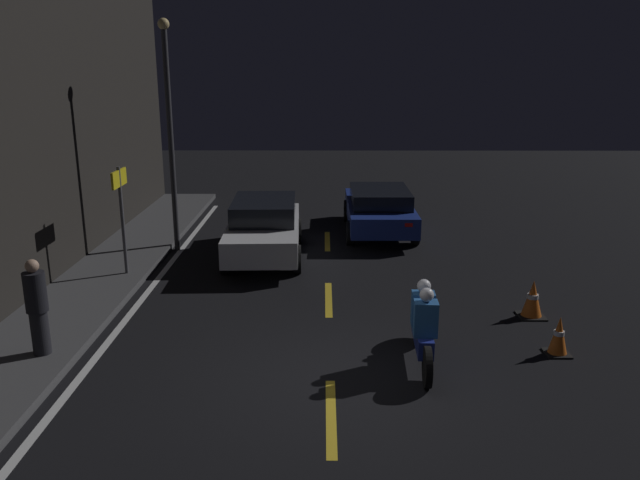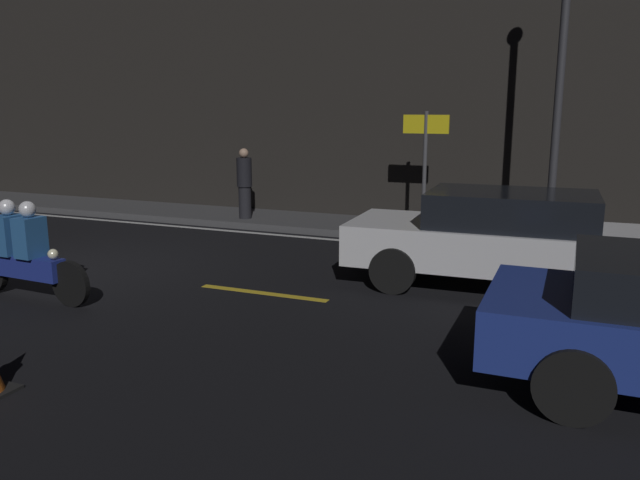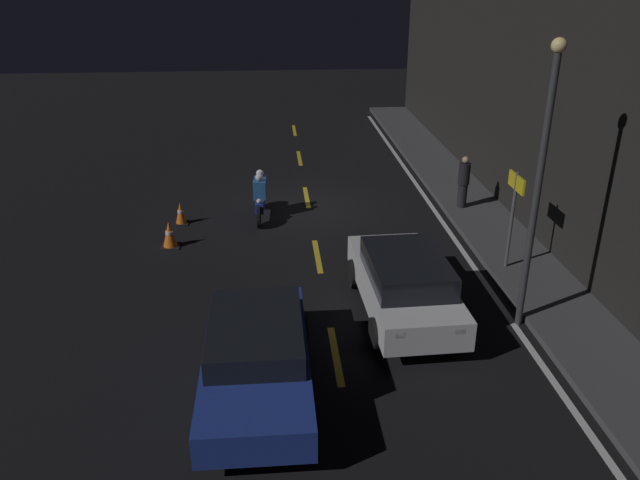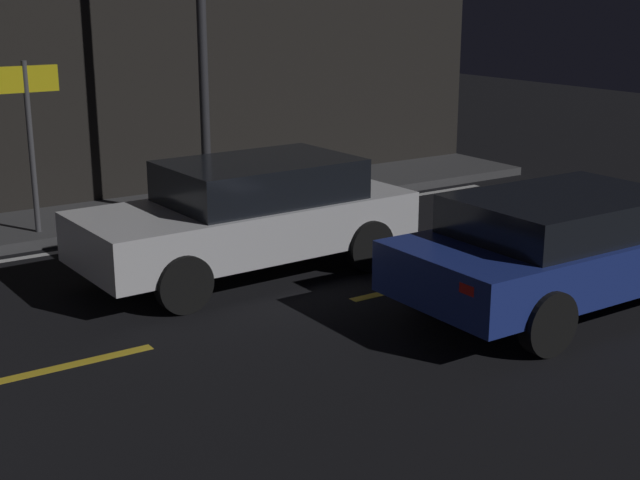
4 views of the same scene
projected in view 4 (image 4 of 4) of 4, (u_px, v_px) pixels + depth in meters
The scene contains 6 objects.
lane_dash_d at pixel (53, 369), 8.43m from camera, with size 2.00×0.14×0.01m.
lane_dash_e at pixel (419, 285), 10.84m from camera, with size 2.00×0.14×0.01m.
sedan_white at pixel (250, 213), 11.14m from camera, with size 4.29×1.96×1.43m.
sedan_blue at pixel (571, 244), 9.96m from camera, with size 4.35×1.94×1.31m.
shop_sign at pixel (28, 113), 12.23m from camera, with size 0.90×0.08×2.40m.
street_lamp at pixel (201, 7), 12.67m from camera, with size 0.28×0.28×5.76m.
Camera 4 is at (1.27, -7.88, 3.46)m, focal length 50.00 mm.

